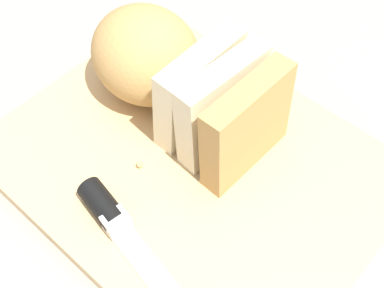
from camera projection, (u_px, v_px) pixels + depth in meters
ground_plane at (192, 172)px, 0.54m from camera, size 3.00×3.00×0.00m
cutting_board at (192, 166)px, 0.53m from camera, size 0.41×0.33×0.02m
bread_loaf at (173, 74)px, 0.52m from camera, size 0.23×0.13×0.11m
bread_knife at (121, 229)px, 0.46m from camera, size 0.24×0.08×0.03m
crumb_near_knife at (215, 103)px, 0.56m from camera, size 0.00×0.00×0.00m
crumb_near_loaf at (139, 165)px, 0.51m from camera, size 0.01×0.01×0.01m
crumb_stray_left at (200, 181)px, 0.50m from camera, size 0.00×0.00×0.00m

